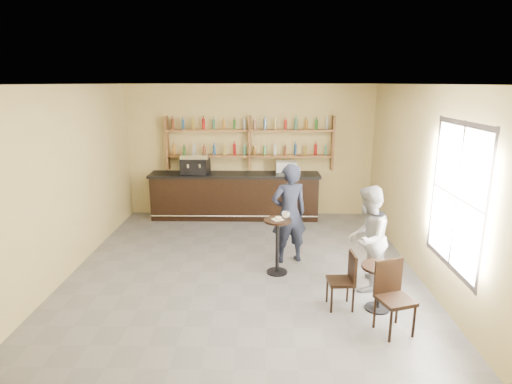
{
  "coord_description": "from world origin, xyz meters",
  "views": [
    {
      "loc": [
        0.34,
        -6.9,
        3.23
      ],
      "look_at": [
        0.2,
        0.8,
        1.25
      ],
      "focal_mm": 30.0,
      "sensor_mm": 36.0,
      "label": 1
    }
  ],
  "objects_px": {
    "bar_counter": "(235,196)",
    "patron_second": "(367,238)",
    "chair_west": "(341,281)",
    "chair_south": "(395,299)",
    "espresso_machine": "(195,164)",
    "pastry_case": "(286,167)",
    "man_main": "(289,214)",
    "cafe_table": "(379,288)",
    "pedestal_table": "(277,246)"
  },
  "relations": [
    {
      "from": "bar_counter",
      "to": "patron_second",
      "type": "height_order",
      "value": "patron_second"
    },
    {
      "from": "bar_counter",
      "to": "patron_second",
      "type": "relative_size",
      "value": 2.42
    },
    {
      "from": "bar_counter",
      "to": "chair_west",
      "type": "distance_m",
      "value": 4.69
    },
    {
      "from": "chair_south",
      "to": "patron_second",
      "type": "relative_size",
      "value": 0.57
    },
    {
      "from": "espresso_machine",
      "to": "pastry_case",
      "type": "relative_size",
      "value": 1.28
    },
    {
      "from": "pastry_case",
      "to": "espresso_machine",
      "type": "bearing_deg",
      "value": -176.93
    },
    {
      "from": "man_main",
      "to": "patron_second",
      "type": "distance_m",
      "value": 1.58
    },
    {
      "from": "bar_counter",
      "to": "cafe_table",
      "type": "distance_m",
      "value": 4.97
    },
    {
      "from": "chair_south",
      "to": "patron_second",
      "type": "bearing_deg",
      "value": 74.7
    },
    {
      "from": "bar_counter",
      "to": "chair_south",
      "type": "xyz_separation_m",
      "value": [
        2.43,
        -4.97,
        -0.07
      ]
    },
    {
      "from": "man_main",
      "to": "espresso_machine",
      "type": "bearing_deg",
      "value": -69.07
    },
    {
      "from": "cafe_table",
      "to": "chair_west",
      "type": "distance_m",
      "value": 0.56
    },
    {
      "from": "cafe_table",
      "to": "chair_south",
      "type": "xyz_separation_m",
      "value": [
        0.05,
        -0.6,
        0.14
      ]
    },
    {
      "from": "bar_counter",
      "to": "man_main",
      "type": "distance_m",
      "value": 2.9
    },
    {
      "from": "man_main",
      "to": "chair_south",
      "type": "distance_m",
      "value": 2.69
    },
    {
      "from": "bar_counter",
      "to": "cafe_table",
      "type": "xyz_separation_m",
      "value": [
        2.38,
        -4.37,
        -0.21
      ]
    },
    {
      "from": "pedestal_table",
      "to": "patron_second",
      "type": "relative_size",
      "value": 0.58
    },
    {
      "from": "man_main",
      "to": "chair_south",
      "type": "bearing_deg",
      "value": 100.77
    },
    {
      "from": "espresso_machine",
      "to": "cafe_table",
      "type": "distance_m",
      "value": 5.57
    },
    {
      "from": "man_main",
      "to": "patron_second",
      "type": "relative_size",
      "value": 1.09
    },
    {
      "from": "pedestal_table",
      "to": "chair_west",
      "type": "relative_size",
      "value": 1.15
    },
    {
      "from": "chair_south",
      "to": "pastry_case",
      "type": "bearing_deg",
      "value": 84.09
    },
    {
      "from": "cafe_table",
      "to": "chair_west",
      "type": "bearing_deg",
      "value": 174.81
    },
    {
      "from": "pastry_case",
      "to": "man_main",
      "type": "bearing_deg",
      "value": -88.62
    },
    {
      "from": "espresso_machine",
      "to": "chair_west",
      "type": "bearing_deg",
      "value": -49.77
    },
    {
      "from": "bar_counter",
      "to": "chair_south",
      "type": "bearing_deg",
      "value": -63.95
    },
    {
      "from": "bar_counter",
      "to": "cafe_table",
      "type": "relative_size",
      "value": 5.95
    },
    {
      "from": "chair_west",
      "to": "patron_second",
      "type": "bearing_deg",
      "value": 137.63
    },
    {
      "from": "bar_counter",
      "to": "pedestal_table",
      "type": "bearing_deg",
      "value": -73.42
    },
    {
      "from": "espresso_machine",
      "to": "chair_south",
      "type": "distance_m",
      "value": 6.06
    },
    {
      "from": "chair_west",
      "to": "chair_south",
      "type": "bearing_deg",
      "value": 39.0
    },
    {
      "from": "pedestal_table",
      "to": "chair_south",
      "type": "relative_size",
      "value": 1.01
    },
    {
      "from": "pastry_case",
      "to": "chair_west",
      "type": "height_order",
      "value": "pastry_case"
    },
    {
      "from": "man_main",
      "to": "chair_west",
      "type": "xyz_separation_m",
      "value": [
        0.67,
        -1.68,
        -0.5
      ]
    },
    {
      "from": "bar_counter",
      "to": "chair_west",
      "type": "xyz_separation_m",
      "value": [
        1.83,
        -4.32,
        -0.13
      ]
    },
    {
      "from": "espresso_machine",
      "to": "cafe_table",
      "type": "relative_size",
      "value": 0.94
    },
    {
      "from": "patron_second",
      "to": "bar_counter",
      "type": "bearing_deg",
      "value": -120.28
    },
    {
      "from": "cafe_table",
      "to": "chair_south",
      "type": "relative_size",
      "value": 0.71
    },
    {
      "from": "espresso_machine",
      "to": "man_main",
      "type": "height_order",
      "value": "man_main"
    },
    {
      "from": "pastry_case",
      "to": "cafe_table",
      "type": "height_order",
      "value": "pastry_case"
    },
    {
      "from": "bar_counter",
      "to": "espresso_machine",
      "type": "relative_size",
      "value": 6.33
    },
    {
      "from": "chair_south",
      "to": "patron_second",
      "type": "height_order",
      "value": "patron_second"
    },
    {
      "from": "patron_second",
      "to": "chair_west",
      "type": "bearing_deg",
      "value": -11.34
    },
    {
      "from": "pastry_case",
      "to": "pedestal_table",
      "type": "height_order",
      "value": "pastry_case"
    },
    {
      "from": "chair_west",
      "to": "chair_south",
      "type": "height_order",
      "value": "chair_south"
    },
    {
      "from": "espresso_machine",
      "to": "man_main",
      "type": "distance_m",
      "value": 3.39
    },
    {
      "from": "patron_second",
      "to": "man_main",
      "type": "bearing_deg",
      "value": -104.44
    },
    {
      "from": "espresso_machine",
      "to": "pastry_case",
      "type": "distance_m",
      "value": 2.18
    },
    {
      "from": "pedestal_table",
      "to": "patron_second",
      "type": "bearing_deg",
      "value": -20.66
    },
    {
      "from": "bar_counter",
      "to": "patron_second",
      "type": "xyz_separation_m",
      "value": [
        2.34,
        -3.68,
        0.29
      ]
    }
  ]
}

